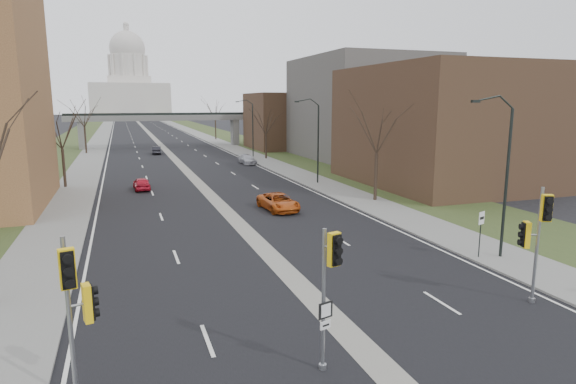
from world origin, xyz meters
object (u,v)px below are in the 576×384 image
signal_pole_median (329,275)px  speed_limit_sign (481,226)px  signal_pole_right (536,229)px  car_left_far (157,150)px  car_right_near (278,202)px  car_left_near (142,184)px  signal_pole_left (76,298)px  car_right_mid (247,159)px

signal_pole_median → speed_limit_sign: size_ratio=1.84×
signal_pole_median → signal_pole_right: signal_pole_right is taller
car_left_far → car_right_near: car_right_near is taller
car_left_far → car_right_near: size_ratio=0.82×
speed_limit_sign → car_left_near: (-16.40, 27.97, -1.24)m
signal_pole_right → speed_limit_sign: 6.10m
signal_pole_left → car_right_mid: (17.78, 50.84, -2.61)m
car_left_near → car_left_far: 33.71m
car_left_near → car_right_mid: (14.70, 16.00, 0.00)m
car_left_far → car_right_mid: size_ratio=0.91×
signal_pole_left → car_right_near: signal_pole_left is taller
signal_pole_median → car_right_mid: bearing=62.2°
speed_limit_sign → car_left_far: size_ratio=0.65×
signal_pole_left → speed_limit_sign: signal_pole_left is taller
signal_pole_left → signal_pole_right: 17.44m
car_left_near → car_left_far: car_left_far is taller
signal_pole_median → car_right_mid: 52.71m
signal_pole_median → signal_pole_left: bearing=158.0°
signal_pole_left → car_left_far: (6.91, 68.33, -2.59)m
speed_limit_sign → car_right_near: 16.51m
signal_pole_right → car_right_near: signal_pole_right is taller
car_left_near → signal_pole_right: bearing=110.5°
car_left_far → signal_pole_median: bearing=94.8°
speed_limit_sign → car_left_near: bearing=98.9°
signal_pole_median → car_left_far: signal_pole_median is taller
signal_pole_left → speed_limit_sign: (19.48, 6.88, -1.37)m
signal_pole_median → car_right_near: (5.75, 22.69, -2.59)m
signal_pole_right → car_right_mid: bearing=112.8°
signal_pole_right → signal_pole_left: bearing=-152.4°
signal_pole_right → car_right_mid: (0.39, 49.52, -2.66)m
car_right_near → signal_pole_left: bearing=-125.1°
car_left_far → signal_pole_right: bearing=103.4°
signal_pole_left → signal_pole_right: size_ratio=0.99×
car_right_near → signal_pole_right: bearing=-82.5°
car_left_near → signal_pole_left: bearing=82.3°
car_right_mid → speed_limit_sign: bearing=-90.9°
signal_pole_right → car_left_near: (-14.31, 33.52, -2.66)m
car_left_far → car_right_mid: 20.59m
car_left_far → car_left_near: bearing=88.0°
car_left_near → car_right_near: 16.20m
car_right_mid → signal_pole_left: bearing=-112.4°
signal_pole_left → car_right_mid: bearing=57.8°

